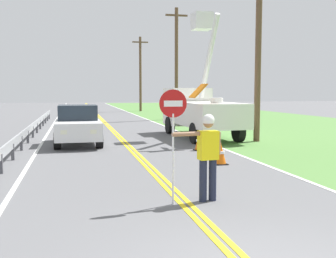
{
  "coord_description": "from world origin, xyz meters",
  "views": [
    {
      "loc": [
        -2.17,
        -4.3,
        2.3
      ],
      "look_at": [
        0.47,
        7.17,
        1.2
      ],
      "focal_mm": 43.57,
      "sensor_mm": 36.0,
      "label": 1
    }
  ],
  "objects_px": {
    "oncoming_sedan_nearest": "(78,125)",
    "traffic_cone_mid": "(199,142)",
    "utility_pole_far": "(140,73)",
    "utility_bucket_truck": "(199,108)",
    "utility_pole_mid": "(176,62)",
    "flagger_worker": "(208,152)",
    "traffic_cone_lead": "(221,154)",
    "stop_sign_paddle": "(173,121)",
    "utility_pole_near": "(258,49)"
  },
  "relations": [
    {
      "from": "flagger_worker",
      "to": "utility_bucket_truck",
      "type": "height_order",
      "value": "utility_bucket_truck"
    },
    {
      "from": "oncoming_sedan_nearest",
      "to": "traffic_cone_mid",
      "type": "relative_size",
      "value": 5.88
    },
    {
      "from": "stop_sign_paddle",
      "to": "traffic_cone_mid",
      "type": "xyz_separation_m",
      "value": [
        2.8,
        7.16,
        -1.37
      ]
    },
    {
      "from": "flagger_worker",
      "to": "stop_sign_paddle",
      "type": "distance_m",
      "value": 1.02
    },
    {
      "from": "stop_sign_paddle",
      "to": "traffic_cone_mid",
      "type": "height_order",
      "value": "stop_sign_paddle"
    },
    {
      "from": "oncoming_sedan_nearest",
      "to": "utility_pole_near",
      "type": "relative_size",
      "value": 0.51
    },
    {
      "from": "traffic_cone_mid",
      "to": "stop_sign_paddle",
      "type": "bearing_deg",
      "value": -111.33
    },
    {
      "from": "oncoming_sedan_nearest",
      "to": "traffic_cone_lead",
      "type": "relative_size",
      "value": 5.88
    },
    {
      "from": "traffic_cone_lead",
      "to": "traffic_cone_mid",
      "type": "distance_m",
      "value": 3.09
    },
    {
      "from": "oncoming_sedan_nearest",
      "to": "utility_pole_far",
      "type": "distance_m",
      "value": 29.77
    },
    {
      "from": "utility_bucket_truck",
      "to": "oncoming_sedan_nearest",
      "type": "bearing_deg",
      "value": -163.43
    },
    {
      "from": "stop_sign_paddle",
      "to": "utility_bucket_truck",
      "type": "height_order",
      "value": "utility_bucket_truck"
    },
    {
      "from": "utility_pole_far",
      "to": "traffic_cone_mid",
      "type": "distance_m",
      "value": 31.84
    },
    {
      "from": "flagger_worker",
      "to": "traffic_cone_mid",
      "type": "relative_size",
      "value": 2.61
    },
    {
      "from": "utility_bucket_truck",
      "to": "utility_pole_mid",
      "type": "relative_size",
      "value": 0.77
    },
    {
      "from": "flagger_worker",
      "to": "utility_pole_mid",
      "type": "relative_size",
      "value": 0.2
    },
    {
      "from": "stop_sign_paddle",
      "to": "oncoming_sedan_nearest",
      "type": "bearing_deg",
      "value": 100.09
    },
    {
      "from": "oncoming_sedan_nearest",
      "to": "utility_bucket_truck",
      "type": "bearing_deg",
      "value": 16.57
    },
    {
      "from": "utility_pole_near",
      "to": "traffic_cone_mid",
      "type": "xyz_separation_m",
      "value": [
        -3.4,
        -2.11,
        -3.85
      ]
    },
    {
      "from": "oncoming_sedan_nearest",
      "to": "utility_pole_far",
      "type": "height_order",
      "value": "utility_pole_far"
    },
    {
      "from": "traffic_cone_lead",
      "to": "utility_pole_mid",
      "type": "bearing_deg",
      "value": 79.72
    },
    {
      "from": "flagger_worker",
      "to": "traffic_cone_lead",
      "type": "bearing_deg",
      "value": 66.01
    },
    {
      "from": "flagger_worker",
      "to": "oncoming_sedan_nearest",
      "type": "distance_m",
      "value": 10.21
    },
    {
      "from": "flagger_worker",
      "to": "stop_sign_paddle",
      "type": "height_order",
      "value": "stop_sign_paddle"
    },
    {
      "from": "utility_pole_near",
      "to": "utility_pole_mid",
      "type": "xyz_separation_m",
      "value": [
        0.03,
        15.13,
        0.47
      ]
    },
    {
      "from": "utility_pole_mid",
      "to": "traffic_cone_lead",
      "type": "xyz_separation_m",
      "value": [
        -3.69,
        -20.32,
        -4.32
      ]
    },
    {
      "from": "utility_pole_near",
      "to": "traffic_cone_lead",
      "type": "xyz_separation_m",
      "value": [
        -3.66,
        -5.19,
        -3.85
      ]
    },
    {
      "from": "utility_bucket_truck",
      "to": "flagger_worker",
      "type": "bearing_deg",
      "value": -106.42
    },
    {
      "from": "flagger_worker",
      "to": "oncoming_sedan_nearest",
      "type": "relative_size",
      "value": 0.44
    },
    {
      "from": "stop_sign_paddle",
      "to": "utility_pole_mid",
      "type": "relative_size",
      "value": 0.26
    },
    {
      "from": "flagger_worker",
      "to": "utility_pole_far",
      "type": "bearing_deg",
      "value": 82.9
    },
    {
      "from": "stop_sign_paddle",
      "to": "utility_pole_mid",
      "type": "distance_m",
      "value": 25.36
    },
    {
      "from": "traffic_cone_mid",
      "to": "utility_pole_far",
      "type": "bearing_deg",
      "value": 84.98
    },
    {
      "from": "oncoming_sedan_nearest",
      "to": "traffic_cone_mid",
      "type": "xyz_separation_m",
      "value": [
        4.57,
        -2.82,
        -0.5
      ]
    },
    {
      "from": "stop_sign_paddle",
      "to": "oncoming_sedan_nearest",
      "type": "xyz_separation_m",
      "value": [
        -1.78,
        9.99,
        -0.88
      ]
    },
    {
      "from": "oncoming_sedan_nearest",
      "to": "utility_pole_far",
      "type": "bearing_deg",
      "value": 75.63
    },
    {
      "from": "flagger_worker",
      "to": "utility_pole_near",
      "type": "bearing_deg",
      "value": 59.36
    },
    {
      "from": "stop_sign_paddle",
      "to": "traffic_cone_mid",
      "type": "relative_size",
      "value": 3.33
    },
    {
      "from": "utility_pole_near",
      "to": "traffic_cone_mid",
      "type": "relative_size",
      "value": 11.44
    },
    {
      "from": "utility_pole_mid",
      "to": "traffic_cone_lead",
      "type": "height_order",
      "value": "utility_pole_mid"
    },
    {
      "from": "oncoming_sedan_nearest",
      "to": "utility_pole_mid",
      "type": "xyz_separation_m",
      "value": [
        8.0,
        14.42,
        3.82
      ]
    },
    {
      "from": "flagger_worker",
      "to": "utility_bucket_truck",
      "type": "distance_m",
      "value": 12.17
    },
    {
      "from": "utility_bucket_truck",
      "to": "traffic_cone_lead",
      "type": "xyz_separation_m",
      "value": [
        -1.66,
        -7.68,
        -1.1
      ]
    },
    {
      "from": "traffic_cone_lead",
      "to": "traffic_cone_mid",
      "type": "xyz_separation_m",
      "value": [
        0.26,
        3.08,
        0.0
      ]
    },
    {
      "from": "oncoming_sedan_nearest",
      "to": "utility_pole_mid",
      "type": "height_order",
      "value": "utility_pole_mid"
    },
    {
      "from": "utility_bucket_truck",
      "to": "utility_pole_far",
      "type": "xyz_separation_m",
      "value": [
        1.36,
        26.86,
        2.97
      ]
    },
    {
      "from": "traffic_cone_mid",
      "to": "traffic_cone_lead",
      "type": "bearing_deg",
      "value": -94.8
    },
    {
      "from": "utility_pole_near",
      "to": "flagger_worker",
      "type": "bearing_deg",
      "value": -120.64
    },
    {
      "from": "utility_pole_mid",
      "to": "traffic_cone_lead",
      "type": "relative_size",
      "value": 12.78
    },
    {
      "from": "stop_sign_paddle",
      "to": "oncoming_sedan_nearest",
      "type": "height_order",
      "value": "stop_sign_paddle"
    }
  ]
}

